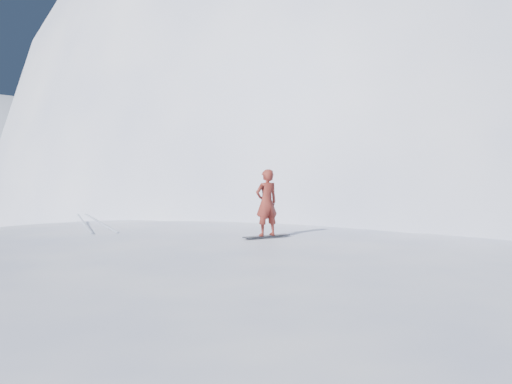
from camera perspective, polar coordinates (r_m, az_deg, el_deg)
ground at (r=13.80m, az=-8.09°, el=-15.26°), size 400.00×400.00×0.00m
near_ridge at (r=16.78m, az=-6.04°, el=-11.92°), size 36.00×28.00×4.80m
summit_peak at (r=45.84m, az=15.47°, el=-2.51°), size 60.00×56.00×56.00m
peak_shoulder at (r=35.28m, az=3.76°, el=-4.03°), size 28.00×24.00×18.00m
wind_bumps at (r=15.76m, az=-11.22°, el=-12.96°), size 16.00×14.40×1.00m
snowboard at (r=14.74m, az=1.06°, el=-4.43°), size 1.33×0.56×0.02m
snowboarder at (r=14.65m, az=1.06°, el=-1.06°), size 0.71×0.55×1.71m
board_tracks at (r=18.95m, az=-16.13°, el=-2.86°), size 1.27×5.98×0.04m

